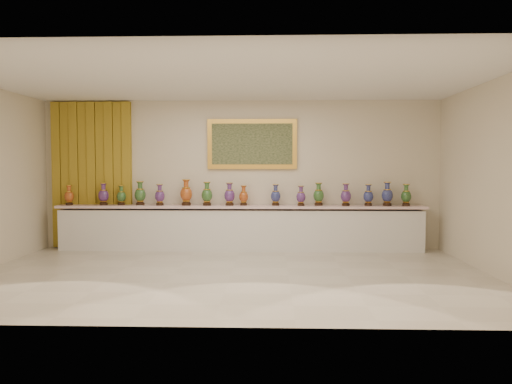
# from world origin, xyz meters

# --- Properties ---
(ground) EXTENTS (8.00, 8.00, 0.00)m
(ground) POSITION_xyz_m (0.00, 0.00, 0.00)
(ground) COLOR beige
(ground) RESTS_ON ground
(room) EXTENTS (8.00, 8.00, 8.00)m
(room) POSITION_xyz_m (-2.51, 2.44, 1.60)
(room) COLOR beige
(room) RESTS_ON ground
(counter) EXTENTS (7.28, 0.48, 0.90)m
(counter) POSITION_xyz_m (0.00, 2.27, 0.44)
(counter) COLOR white
(counter) RESTS_ON ground
(vase_0) EXTENTS (0.24, 0.24, 0.40)m
(vase_0) POSITION_xyz_m (-3.42, 2.21, 1.08)
(vase_0) COLOR #311C0D
(vase_0) RESTS_ON counter
(vase_1) EXTENTS (0.26, 0.26, 0.44)m
(vase_1) POSITION_xyz_m (-2.74, 2.25, 1.10)
(vase_1) COLOR #311C0D
(vase_1) RESTS_ON counter
(vase_2) EXTENTS (0.22, 0.22, 0.39)m
(vase_2) POSITION_xyz_m (-2.39, 2.29, 1.08)
(vase_2) COLOR #311C0D
(vase_2) RESTS_ON counter
(vase_3) EXTENTS (0.28, 0.28, 0.48)m
(vase_3) POSITION_xyz_m (-2.00, 2.24, 1.11)
(vase_3) COLOR #311C0D
(vase_3) RESTS_ON counter
(vase_4) EXTENTS (0.24, 0.24, 0.42)m
(vase_4) POSITION_xyz_m (-1.60, 2.23, 1.09)
(vase_4) COLOR #311C0D
(vase_4) RESTS_ON counter
(vase_5) EXTENTS (0.31, 0.31, 0.52)m
(vase_5) POSITION_xyz_m (-1.07, 2.25, 1.13)
(vase_5) COLOR #311C0D
(vase_5) RESTS_ON counter
(vase_6) EXTENTS (0.27, 0.27, 0.47)m
(vase_6) POSITION_xyz_m (-0.65, 2.23, 1.11)
(vase_6) COLOR #311C0D
(vase_6) RESTS_ON counter
(vase_7) EXTENTS (0.27, 0.27, 0.45)m
(vase_7) POSITION_xyz_m (-0.21, 2.24, 1.10)
(vase_7) COLOR #311C0D
(vase_7) RESTS_ON counter
(vase_8) EXTENTS (0.24, 0.24, 0.40)m
(vase_8) POSITION_xyz_m (0.07, 2.28, 1.08)
(vase_8) COLOR #311C0D
(vase_8) RESTS_ON counter
(vase_9) EXTENTS (0.20, 0.20, 0.42)m
(vase_9) POSITION_xyz_m (0.71, 2.27, 1.09)
(vase_9) COLOR #311C0D
(vase_9) RESTS_ON counter
(vase_10) EXTENTS (0.19, 0.19, 0.39)m
(vase_10) POSITION_xyz_m (1.21, 2.22, 1.08)
(vase_10) COLOR #311C0D
(vase_10) RESTS_ON counter
(vase_11) EXTENTS (0.23, 0.23, 0.45)m
(vase_11) POSITION_xyz_m (1.56, 2.28, 1.10)
(vase_11) COLOR #311C0D
(vase_11) RESTS_ON counter
(vase_12) EXTENTS (0.26, 0.26, 0.44)m
(vase_12) POSITION_xyz_m (2.09, 2.22, 1.10)
(vase_12) COLOR #311C0D
(vase_12) RESTS_ON counter
(vase_13) EXTENTS (0.20, 0.20, 0.42)m
(vase_13) POSITION_xyz_m (2.53, 2.26, 1.09)
(vase_13) COLOR #311C0D
(vase_13) RESTS_ON counter
(vase_14) EXTENTS (0.23, 0.23, 0.47)m
(vase_14) POSITION_xyz_m (2.90, 2.25, 1.11)
(vase_14) COLOR #311C0D
(vase_14) RESTS_ON counter
(vase_15) EXTENTS (0.26, 0.26, 0.43)m
(vase_15) POSITION_xyz_m (3.27, 2.26, 1.09)
(vase_15) COLOR #311C0D
(vase_15) RESTS_ON counter
(label_card) EXTENTS (0.10, 0.06, 0.00)m
(label_card) POSITION_xyz_m (-1.97, 2.13, 0.90)
(label_card) COLOR white
(label_card) RESTS_ON counter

